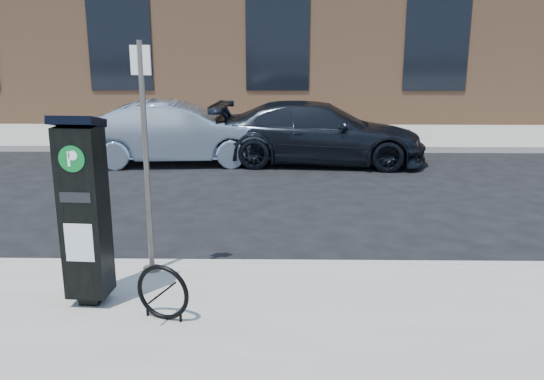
{
  "coord_description": "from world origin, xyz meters",
  "views": [
    {
      "loc": [
        0.13,
        -6.73,
        2.83
      ],
      "look_at": [
        0.01,
        0.5,
        0.94
      ],
      "focal_mm": 38.0,
      "sensor_mm": 36.0,
      "label": 1
    }
  ],
  "objects_px": {
    "bike_rack": "(163,293)",
    "car_dark": "(318,133)",
    "car_silver": "(177,133)",
    "parking_kiosk": "(84,209)",
    "sign_pole": "(146,161)"
  },
  "relations": [
    {
      "from": "parking_kiosk",
      "to": "sign_pole",
      "type": "xyz_separation_m",
      "value": [
        0.44,
        0.88,
        0.31
      ]
    },
    {
      "from": "car_silver",
      "to": "parking_kiosk",
      "type": "bearing_deg",
      "value": 178.81
    },
    {
      "from": "parking_kiosk",
      "to": "sign_pole",
      "type": "height_order",
      "value": "sign_pole"
    },
    {
      "from": "sign_pole",
      "to": "bike_rack",
      "type": "distance_m",
      "value": 1.68
    },
    {
      "from": "parking_kiosk",
      "to": "car_silver",
      "type": "height_order",
      "value": "parking_kiosk"
    },
    {
      "from": "sign_pole",
      "to": "car_silver",
      "type": "bearing_deg",
      "value": 109.63
    },
    {
      "from": "car_silver",
      "to": "car_dark",
      "type": "xyz_separation_m",
      "value": [
        3.31,
        0.09,
        -0.01
      ]
    },
    {
      "from": "bike_rack",
      "to": "car_dark",
      "type": "distance_m",
      "value": 8.47
    },
    {
      "from": "bike_rack",
      "to": "parking_kiosk",
      "type": "bearing_deg",
      "value": 175.73
    },
    {
      "from": "car_dark",
      "to": "bike_rack",
      "type": "bearing_deg",
      "value": 171.0
    },
    {
      "from": "parking_kiosk",
      "to": "car_silver",
      "type": "distance_m",
      "value": 7.78
    },
    {
      "from": "bike_rack",
      "to": "car_silver",
      "type": "relative_size",
      "value": 0.13
    },
    {
      "from": "bike_rack",
      "to": "car_dark",
      "type": "bearing_deg",
      "value": 95.45
    },
    {
      "from": "bike_rack",
      "to": "car_silver",
      "type": "xyz_separation_m",
      "value": [
        -1.28,
        8.12,
        0.3
      ]
    },
    {
      "from": "sign_pole",
      "to": "car_dark",
      "type": "height_order",
      "value": "sign_pole"
    }
  ]
}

